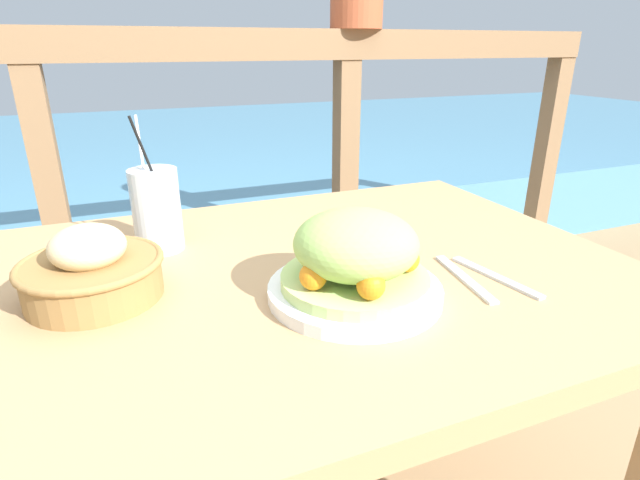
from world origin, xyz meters
TOP-DOWN VIEW (x-y plane):
  - patio_table at (0.00, 0.00)m, footprint 1.15×0.84m
  - railing_fence at (0.00, 0.79)m, footprint 2.80×0.08m
  - sea_backdrop at (0.00, 3.29)m, footprint 12.00×4.00m
  - salad_plate at (0.04, -0.13)m, footprint 0.27×0.27m
  - drink_glass at (-0.21, 0.18)m, footprint 0.09×0.09m
  - bread_basket at (-0.33, 0.02)m, footprint 0.21×0.21m
  - fork at (0.24, -0.14)m, footprint 0.04×0.18m
  - knife at (0.29, -0.16)m, footprint 0.04×0.18m

SIDE VIEW (x-z plane):
  - sea_backdrop at x=0.00m, z-range 0.00..0.40m
  - patio_table at x=0.00m, z-range 0.27..0.98m
  - fork at x=0.24m, z-range 0.71..0.72m
  - knife at x=0.29m, z-range 0.71..0.72m
  - bread_basket at x=-0.33m, z-range 0.70..0.82m
  - salad_plate at x=0.04m, z-range 0.70..0.84m
  - drink_glass at x=-0.21m, z-range 0.67..0.92m
  - railing_fence at x=0.00m, z-range 0.24..1.36m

